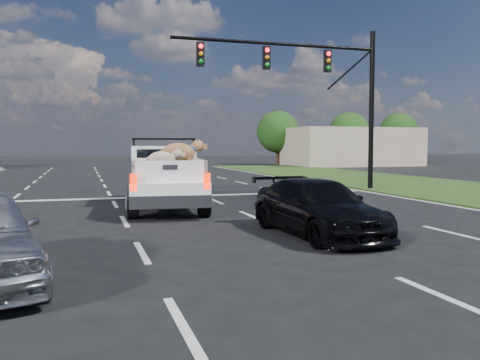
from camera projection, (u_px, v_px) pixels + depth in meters
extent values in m
plane|color=black|center=(231.00, 247.00, 10.01)|extent=(160.00, 160.00, 0.00)
cube|color=silver|center=(119.00, 212.00, 15.20)|extent=(0.12, 60.00, 0.01)
cube|color=silver|center=(231.00, 207.00, 16.24)|extent=(0.12, 60.00, 0.01)
cube|color=silver|center=(330.00, 204.00, 17.28)|extent=(0.12, 60.00, 0.01)
cube|color=silver|center=(418.00, 200.00, 18.34)|extent=(0.15, 60.00, 0.01)
cube|color=silver|center=(158.00, 197.00, 19.53)|extent=(17.00, 0.45, 0.01)
cylinder|color=black|center=(371.00, 111.00, 22.62)|extent=(0.22, 0.22, 7.00)
cylinder|color=black|center=(278.00, 44.00, 21.09)|extent=(9.00, 0.14, 0.14)
cube|color=black|center=(328.00, 61.00, 21.82)|extent=(0.30, 0.18, 0.95)
sphere|color=#FF0717|center=(329.00, 54.00, 21.69)|extent=(0.18, 0.18, 0.18)
cube|color=black|center=(266.00, 58.00, 20.99)|extent=(0.30, 0.18, 0.95)
sphere|color=#FF0717|center=(267.00, 50.00, 20.86)|extent=(0.18, 0.18, 0.18)
cube|color=black|center=(200.00, 54.00, 20.15)|extent=(0.30, 0.18, 0.95)
sphere|color=#FF0717|center=(201.00, 46.00, 20.03)|extent=(0.18, 0.18, 0.18)
cube|color=#BAAD8E|center=(351.00, 147.00, 48.80)|extent=(12.00, 7.00, 3.60)
cylinder|color=#332114|center=(278.00, 154.00, 50.88)|extent=(0.44, 0.44, 2.16)
sphere|color=#12340E|center=(278.00, 132.00, 50.72)|extent=(4.20, 4.20, 4.20)
cylinder|color=#332114|center=(349.00, 153.00, 53.25)|extent=(0.44, 0.44, 2.16)
sphere|color=#12340E|center=(349.00, 132.00, 53.10)|extent=(4.20, 4.20, 4.20)
cylinder|color=#332114|center=(398.00, 153.00, 55.03)|extent=(0.44, 0.44, 2.16)
sphere|color=#12340E|center=(398.00, 133.00, 54.88)|extent=(4.20, 4.20, 4.20)
cylinder|color=black|center=(133.00, 204.00, 13.74)|extent=(0.40, 0.87, 0.84)
cylinder|color=black|center=(204.00, 202.00, 14.12)|extent=(0.40, 0.87, 0.84)
cylinder|color=black|center=(134.00, 190.00, 17.75)|extent=(0.40, 0.87, 0.84)
cylinder|color=black|center=(189.00, 189.00, 18.13)|extent=(0.40, 0.87, 0.84)
cube|color=white|center=(165.00, 185.00, 15.97)|extent=(2.70, 6.06, 0.58)
cube|color=white|center=(163.00, 160.00, 17.27)|extent=(2.29, 2.75, 0.95)
cube|color=black|center=(164.00, 160.00, 16.03)|extent=(1.71, 0.21, 0.69)
cylinder|color=black|center=(164.00, 139.00, 16.13)|extent=(1.99, 0.26, 0.06)
cube|color=black|center=(167.00, 180.00, 14.67)|extent=(2.25, 3.01, 0.07)
cube|color=white|center=(134.00, 169.00, 14.47)|extent=(0.38, 2.82, 0.58)
cube|color=white|center=(200.00, 169.00, 14.84)|extent=(0.38, 2.82, 0.58)
cube|color=white|center=(170.00, 172.00, 13.31)|extent=(1.97, 0.29, 0.58)
cube|color=red|center=(133.00, 182.00, 12.92)|extent=(0.18, 0.08, 0.44)
cube|color=red|center=(207.00, 181.00, 13.29)|extent=(0.18, 0.08, 0.44)
cube|color=black|center=(171.00, 202.00, 13.22)|extent=(2.15, 0.55, 0.33)
imported|color=black|center=(318.00, 208.00, 11.26)|extent=(1.97, 4.36, 1.24)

